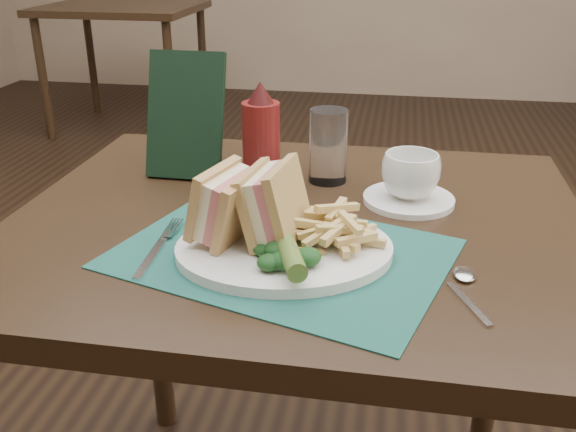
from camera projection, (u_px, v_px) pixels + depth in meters
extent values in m
plane|color=black|center=(325.00, 391.00, 1.77)|extent=(7.00, 7.00, 0.00)
plane|color=tan|center=(380.00, 95.00, 4.91)|extent=(6.00, 0.00, 6.00)
cube|color=#184E45|center=(282.00, 253.00, 0.89)|extent=(0.51, 0.43, 0.00)
cylinder|color=#486827|center=(289.00, 252.00, 0.81)|extent=(0.06, 0.12, 0.03)
cylinder|color=white|center=(409.00, 199.00, 1.06)|extent=(0.19, 0.19, 0.01)
imported|color=white|center=(411.00, 176.00, 1.04)|extent=(0.13, 0.13, 0.07)
cylinder|color=white|center=(328.00, 146.00, 1.13)|extent=(0.07, 0.07, 0.13)
cube|color=black|center=(186.00, 116.00, 1.14)|extent=(0.14, 0.09, 0.22)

